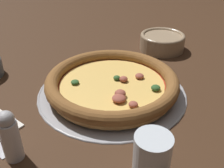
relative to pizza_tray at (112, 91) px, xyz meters
The scene contains 6 objects.
ground_plane 0.00m from the pizza_tray, ahead, with size 3.00×3.00×0.00m, color #3D2616.
pizza_tray is the anchor object (origin of this frame).
pizza 0.03m from the pizza_tray, 127.60° to the right, with size 0.34×0.34×0.04m.
bowl_near 0.33m from the pizza_tray, 15.09° to the right, with size 0.15×0.15×0.06m.
drinking_cup 0.27m from the pizza_tray, 148.98° to the right, with size 0.06×0.06×0.09m.
pepper_shaker 0.29m from the pizza_tray, 157.77° to the left, with size 0.03×0.03×0.11m.
Camera 1 is at (-0.54, -0.17, 0.37)m, focal length 42.00 mm.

